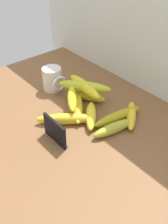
{
  "coord_description": "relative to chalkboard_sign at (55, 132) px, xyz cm",
  "views": [
    {
      "loc": [
        58.55,
        -42.55,
        63.82
      ],
      "look_at": [
        2.32,
        4.87,
        8.0
      ],
      "focal_mm": 43.45,
      "sensor_mm": 36.0,
      "label": 1
    }
  ],
  "objects": [
    {
      "name": "banana_4",
      "position": [
        8.18,
        27.22,
        -2.21
      ],
      "size": [
        13.21,
        14.63,
        3.3
      ],
      "primitive_type": "ellipsoid",
      "rotation": [
        0.0,
        0.0,
        2.28
      ],
      "color": "yellow",
      "rests_on": "counter_top"
    },
    {
      "name": "coffee_mug",
      "position": [
        -26.33,
        17.5,
        0.89
      ],
      "size": [
        9.32,
        7.82,
        9.5
      ],
      "color": "white",
      "rests_on": "counter_top"
    },
    {
      "name": "banana_2",
      "position": [
        -11.27,
        23.06,
        -1.91
      ],
      "size": [
        15.43,
        9.83,
        3.9
      ],
      "primitive_type": "ellipsoid",
      "rotation": [
        0.0,
        0.0,
        3.57
      ],
      "color": "gold",
      "rests_on": "counter_top"
    },
    {
      "name": "banana_5",
      "position": [
        9.24,
        17.37,
        -2.04
      ],
      "size": [
        6.38,
        16.81,
        3.63
      ],
      "primitive_type": "ellipsoid",
      "rotation": [
        0.0,
        0.0,
        1.4
      ],
      "color": "#A8AF2E",
      "rests_on": "counter_top"
    },
    {
      "name": "counter_top",
      "position": [
        -3.11,
        7.85,
        -5.36
      ],
      "size": [
        110.0,
        76.0,
        3.0
      ],
      "primitive_type": "cube",
      "color": "brown",
      "rests_on": "ground"
    },
    {
      "name": "back_wall",
      "position": [
        -3.11,
        46.85,
        28.14
      ],
      "size": [
        130.0,
        2.0,
        70.0
      ],
      "primitive_type": "cube",
      "color": "silver",
      "rests_on": "ground"
    },
    {
      "name": "banana_0",
      "position": [
        -7.82,
        15.59,
        -1.99
      ],
      "size": [
        17.53,
        15.12,
        3.73
      ],
      "primitive_type": "ellipsoid",
      "rotation": [
        0.0,
        0.0,
        5.61
      ],
      "color": "gold",
      "rests_on": "counter_top"
    },
    {
      "name": "banana_7",
      "position": [
        -12.22,
        22.53,
        2.09
      ],
      "size": [
        19.86,
        6.3,
        4.1
      ],
      "primitive_type": "ellipsoid",
      "rotation": [
        0.0,
        0.0,
        3.03
      ],
      "color": "yellow",
      "rests_on": "banana_2"
    },
    {
      "name": "chalkboard_sign",
      "position": [
        0.0,
        0.0,
        0.0
      ],
      "size": [
        11.0,
        1.8,
        8.4
      ],
      "color": "black",
      "rests_on": "counter_top"
    },
    {
      "name": "banana_8",
      "position": [
        -11.97,
        22.43,
        2.14
      ],
      "size": [
        19.16,
        15.54,
        4.2
      ],
      "primitive_type": "ellipsoid",
      "rotation": [
        0.0,
        0.0,
        3.77
      ],
      "color": "gold",
      "rests_on": "banana_2"
    },
    {
      "name": "banana_1",
      "position": [
        -0.85,
        16.03,
        -2.02
      ],
      "size": [
        14.37,
        13.6,
        3.67
      ],
      "primitive_type": "ellipsoid",
      "rotation": [
        0.0,
        0.0,
        5.54
      ],
      "color": "yellow",
      "rests_on": "counter_top"
    },
    {
      "name": "banana_3",
      "position": [
        -4.95,
        7.84,
        -1.88
      ],
      "size": [
        15.7,
        18.65,
        3.96
      ],
      "primitive_type": "ellipsoid",
      "rotation": [
        0.0,
        0.0,
        4.05
      ],
      "color": "yellow",
      "rests_on": "counter_top"
    },
    {
      "name": "banana_6",
      "position": [
        5.71,
        22.91,
        -2.01
      ],
      "size": [
        6.53,
        20.27,
        3.7
      ],
      "primitive_type": "ellipsoid",
      "rotation": [
        0.0,
        0.0,
        4.57
      ],
      "color": "#B39D19",
      "rests_on": "counter_top"
    },
    {
      "name": "banana_9",
      "position": [
        -9.28,
        14.25,
        1.57
      ],
      "size": [
        14.52,
        12.0,
        3.38
      ],
      "primitive_type": "ellipsoid",
      "rotation": [
        0.0,
        0.0,
        5.64
      ],
      "color": "yellow",
      "rests_on": "banana_0"
    }
  ]
}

